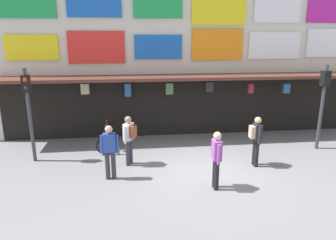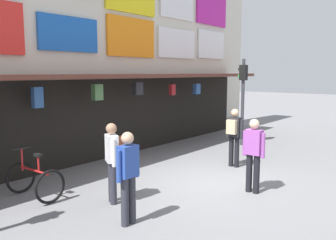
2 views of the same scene
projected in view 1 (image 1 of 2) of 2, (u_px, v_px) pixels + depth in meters
The scene contains 9 objects.
ground_plane at pixel (208, 172), 9.87m from camera, with size 80.00×80.00×0.00m, color slate.
shopfront at pixel (186, 41), 13.20m from camera, with size 18.00×2.60×8.00m.
traffic_light_near at pixel (28, 100), 10.20m from camera, with size 0.33×0.35×3.20m.
traffic_light_far at pixel (323, 94), 11.40m from camera, with size 0.31×0.34×3.20m.
bicycle_parked at pixel (107, 140), 11.72m from camera, with size 0.75×1.18×1.05m.
pedestrian_in_green at pixel (110, 149), 9.17m from camera, with size 0.53×0.22×1.68m.
pedestrian_in_red at pixel (216, 157), 8.58m from camera, with size 0.22×0.53×1.68m.
pedestrian_in_white at pixel (129, 137), 10.19m from camera, with size 0.47×0.48×1.68m.
pedestrian_in_black at pixel (256, 138), 10.12m from camera, with size 0.35×0.53×1.68m.
Camera 1 is at (-2.35, -8.87, 4.20)m, focal length 33.10 mm.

